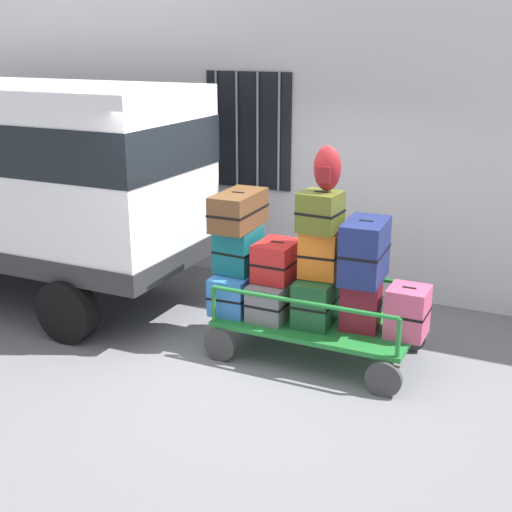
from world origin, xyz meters
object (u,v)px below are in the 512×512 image
object	(u,v)px
suitcase_center_middle	(319,254)
suitcase_midright_bottom	(361,305)
luggage_cart	(317,326)
suitcase_right_bottom	(408,312)
suitcase_midright_middle	(365,251)
suitcase_left_top	(238,210)
suitcase_midleft_middle	(277,261)
suitcase_midleft_bottom	(277,296)
suitcase_center_bottom	(317,301)
backpack	(327,169)
suitcase_center_top	(320,212)
suitcase_left_middle	(238,250)
suitcase_left_bottom	(237,290)
van	(7,167)

from	to	relation	value
suitcase_center_middle	suitcase_midright_bottom	size ratio (longest dim) A/B	0.96
luggage_cart	suitcase_right_bottom	xyz separation A→B (m)	(0.91, 0.03, 0.31)
luggage_cart	suitcase_midright_middle	world-z (taller)	suitcase_midright_middle
suitcase_left_top	suitcase_midleft_middle	world-z (taller)	suitcase_left_top
suitcase_midleft_bottom	suitcase_center_bottom	bearing A→B (deg)	-6.62
backpack	suitcase_center_middle	bearing A→B (deg)	-140.30
suitcase_left_top	suitcase_right_bottom	xyz separation A→B (m)	(1.82, 0.01, -0.82)
suitcase_midleft_middle	suitcase_center_top	bearing A→B (deg)	0.26
suitcase_midright_bottom	suitcase_midright_middle	size ratio (longest dim) A/B	0.77
luggage_cart	suitcase_midleft_middle	xyz separation A→B (m)	(-0.45, -0.01, 0.65)
suitcase_left_middle	backpack	xyz separation A→B (m)	(0.95, 0.02, 0.93)
suitcase_midleft_bottom	suitcase_midleft_middle	size ratio (longest dim) A/B	1.60
suitcase_left_bottom	suitcase_left_top	world-z (taller)	suitcase_left_top
suitcase_center_top	suitcase_midright_middle	distance (m)	0.57
suitcase_midleft_bottom	suitcase_center_top	distance (m)	1.06
luggage_cart	suitcase_center_bottom	world-z (taller)	suitcase_center_bottom
suitcase_center_bottom	suitcase_center_top	size ratio (longest dim) A/B	1.44
suitcase_center_bottom	suitcase_midright_bottom	bearing A→B (deg)	3.60
suitcase_midleft_bottom	suitcase_midright_middle	world-z (taller)	suitcase_midright_middle
van	suitcase_right_bottom	world-z (taller)	van
suitcase_midright_bottom	suitcase_midright_middle	world-z (taller)	suitcase_midright_middle
suitcase_midleft_middle	suitcase_center_top	size ratio (longest dim) A/B	1.24
suitcase_left_middle	suitcase_left_top	world-z (taller)	suitcase_left_top
van	suitcase_left_middle	xyz separation A→B (m)	(3.23, -0.08, -0.61)
suitcase_midleft_bottom	suitcase_left_bottom	bearing A→B (deg)	-176.14
suitcase_midright_middle	suitcase_center_top	bearing A→B (deg)	-175.45
suitcase_midleft_bottom	backpack	world-z (taller)	backpack
suitcase_left_middle	backpack	bearing A→B (deg)	1.20
luggage_cart	suitcase_midright_bottom	bearing A→B (deg)	-1.05
suitcase_center_top	suitcase_midright_bottom	world-z (taller)	suitcase_center_top
suitcase_left_bottom	suitcase_center_top	distance (m)	1.32
suitcase_midleft_bottom	suitcase_right_bottom	bearing A→B (deg)	0.79
suitcase_midright_bottom	suitcase_center_bottom	bearing A→B (deg)	-176.40
suitcase_left_middle	backpack	world-z (taller)	backpack
suitcase_left_bottom	suitcase_right_bottom	world-z (taller)	suitcase_right_bottom
suitcase_center_bottom	suitcase_center_top	bearing A→B (deg)	90.00
suitcase_center_top	suitcase_left_middle	bearing A→B (deg)	178.49
suitcase_midleft_middle	suitcase_right_bottom	xyz separation A→B (m)	(1.36, 0.04, -0.34)
luggage_cart	suitcase_midright_bottom	size ratio (longest dim) A/B	4.07
suitcase_center_top	suitcase_midleft_bottom	bearing A→B (deg)	177.35
luggage_cart	suitcase_center_top	xyz separation A→B (m)	(0.00, -0.01, 1.22)
luggage_cart	suitcase_center_middle	world-z (taller)	suitcase_center_middle
suitcase_center_middle	suitcase_midleft_bottom	bearing A→B (deg)	178.66
van	luggage_cart	xyz separation A→B (m)	(4.13, -0.10, -1.31)
van	suitcase_midright_bottom	distance (m)	4.70
luggage_cart	suitcase_right_bottom	distance (m)	0.96
luggage_cart	van	bearing A→B (deg)	178.63
suitcase_midleft_bottom	backpack	distance (m)	1.47
suitcase_left_top	suitcase_midright_bottom	xyz separation A→B (m)	(1.36, -0.03, -0.82)
suitcase_midright_bottom	suitcase_left_middle	bearing A→B (deg)	178.86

